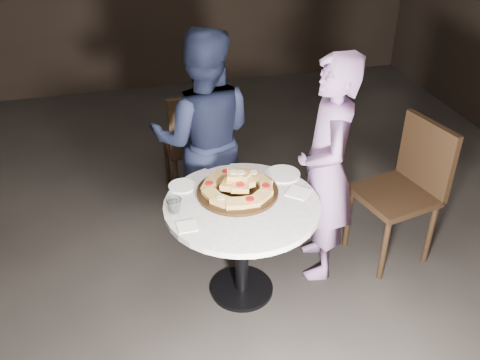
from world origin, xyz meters
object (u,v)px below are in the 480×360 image
object	(u,v)px
table	(242,221)
diner_navy	(204,138)
serving_board	(238,192)
chair_right	(407,182)
focaccia_pile	(237,185)
diner_teal	(326,171)
water_glass	(174,206)
chair_far	(196,139)

from	to	relation	value
table	diner_navy	world-z (taller)	diner_navy
serving_board	chair_right	distance (m)	1.20
focaccia_pile	diner_teal	bearing A→B (deg)	1.31
focaccia_pile	water_glass	bearing A→B (deg)	-165.76
table	chair_far	bearing A→B (deg)	94.21
table	focaccia_pile	distance (m)	0.22
serving_board	chair_far	xyz separation A→B (m)	(-0.08, 1.03, -0.16)
diner_navy	water_glass	bearing A→B (deg)	78.91
table	focaccia_pile	bearing A→B (deg)	90.31
focaccia_pile	table	bearing A→B (deg)	-89.69
focaccia_pile	diner_teal	size ratio (longest dim) A/B	0.29
water_glass	diner_teal	size ratio (longest dim) A/B	0.06
diner_navy	table	bearing A→B (deg)	109.47
focaccia_pile	chair_far	distance (m)	1.05
table	chair_far	world-z (taller)	chair_far
serving_board	diner_navy	distance (m)	0.62
serving_board	water_glass	distance (m)	0.41
table	diner_navy	xyz separation A→B (m)	(-0.09, 0.72, 0.21)
chair_far	serving_board	bearing A→B (deg)	90.96
diner_teal	water_glass	bearing A→B (deg)	-70.27
focaccia_pile	diner_teal	distance (m)	0.58
serving_board	chair_right	size ratio (longest dim) A/B	0.50
table	water_glass	size ratio (longest dim) A/B	12.92
serving_board	chair_right	xyz separation A→B (m)	(1.19, 0.04, -0.14)
diner_navy	diner_teal	bearing A→B (deg)	150.43
table	serving_board	world-z (taller)	serving_board
water_glass	serving_board	bearing A→B (deg)	13.81
serving_board	focaccia_pile	xyz separation A→B (m)	(0.00, 0.00, 0.05)
chair_right	diner_navy	xyz separation A→B (m)	(-1.28, 0.58, 0.21)
water_glass	diner_navy	bearing A→B (deg)	66.56
serving_board	diner_teal	bearing A→B (deg)	1.64
water_glass	chair_far	distance (m)	1.19
table	diner_navy	bearing A→B (deg)	97.12
focaccia_pile	diner_teal	xyz separation A→B (m)	(0.58, 0.01, 0.01)
table	chair_far	distance (m)	1.14
water_glass	chair_right	distance (m)	1.60
focaccia_pile	chair_right	world-z (taller)	chair_right
diner_navy	diner_teal	xyz separation A→B (m)	(0.67, -0.60, -0.01)
water_glass	focaccia_pile	bearing A→B (deg)	14.24
focaccia_pile	serving_board	bearing A→B (deg)	-99.09
chair_far	water_glass	bearing A→B (deg)	70.78
water_glass	diner_navy	size ratio (longest dim) A/B	0.06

